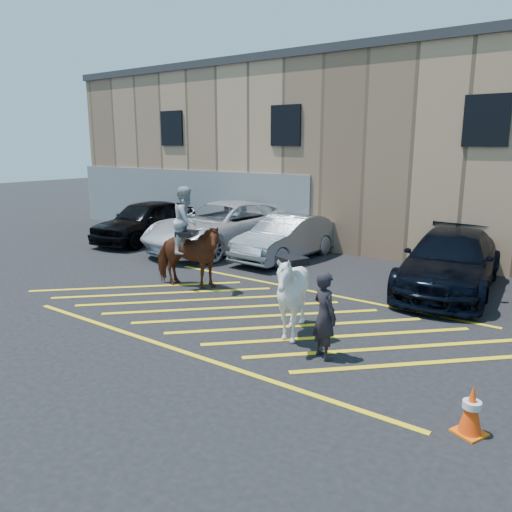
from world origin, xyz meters
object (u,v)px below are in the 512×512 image
Objects in this scene: car_black_suv at (146,221)px; car_blue_suv at (450,262)px; saddled_white at (291,294)px; traffic_cone at (471,410)px; mounted_bay at (187,248)px; car_white_pickup at (224,226)px; handler at (325,315)px; car_silver_sedan at (286,238)px.

car_blue_suv is at bearing -6.88° from car_black_suv.
saddled_white is 4.22m from traffic_cone.
mounted_bay reaches higher than saddled_white.
car_blue_suv is (8.42, -0.50, -0.10)m from car_white_pickup.
car_white_pickup is (3.68, 0.58, 0.06)m from car_black_suv.
mounted_bay is (-5.97, -4.01, 0.33)m from car_blue_suv.
car_white_pickup reaches higher than traffic_cone.
mounted_bay is at bearing 160.00° from traffic_cone.
car_black_suv is 6.82× the size of traffic_cone.
car_black_suv is 1.77× the size of mounted_bay.
car_blue_suv is 5.98m from handler.
mounted_bay is (-5.34, 1.93, 0.31)m from handler.
mounted_bay is 8.77m from traffic_cone.
car_blue_suv is at bearing 3.03° from car_white_pickup.
car_white_pickup is 9.02m from saddled_white.
car_black_suv is 2.38× the size of saddled_white.
car_white_pickup is 1.42× the size of car_silver_sedan.
saddled_white reaches higher than car_silver_sedan.
car_white_pickup is at bearing -11.82° from handler.
saddled_white is 2.87× the size of traffic_cone.
car_silver_sedan is 5.70m from car_blue_suv.
saddled_white reaches higher than car_white_pickup.
car_white_pickup is 2.76m from car_silver_sedan.
car_white_pickup reaches higher than car_black_suv.
traffic_cone is (2.23, -7.00, -0.44)m from car_blue_suv.
car_black_suv reaches higher than handler.
car_silver_sedan is at bearing -24.56° from handler.
saddled_white is at bearing 2.79° from handler.
mounted_bay reaches higher than car_black_suv.
mounted_bay reaches higher than handler.
car_white_pickup is 1.17× the size of car_blue_suv.
car_white_pickup is 8.91× the size of traffic_cone.
saddled_white is at bearing -18.65° from mounted_bay.
car_silver_sedan is at bearing 123.51° from saddled_white.
car_silver_sedan is 10.96m from traffic_cone.
handler is (11.47, -5.87, -0.02)m from car_black_suv.
mounted_bay is at bearing 161.35° from saddled_white.
car_white_pickup is 5.14m from mounted_bay.
mounted_bay reaches higher than car_white_pickup.
saddled_white reaches higher than handler.
car_blue_suv is at bearing 107.70° from traffic_cone.
saddled_white is (4.01, -6.05, 0.18)m from car_silver_sedan.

